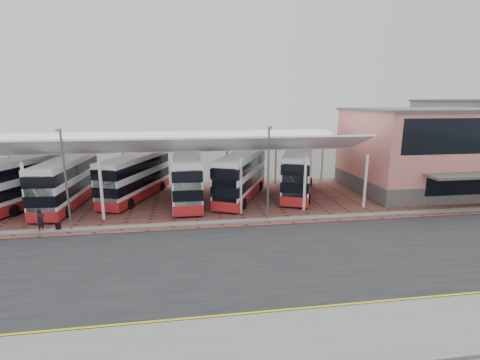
{
  "coord_description": "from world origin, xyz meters",
  "views": [
    {
      "loc": [
        -4.54,
        -21.5,
        10.13
      ],
      "look_at": [
        -0.19,
        7.72,
        3.33
      ],
      "focal_mm": 26.0,
      "sensor_mm": 36.0,
      "label": 1
    }
  ],
  "objects": [
    {
      "name": "lamp_west",
      "position": [
        -14.0,
        6.27,
        4.36
      ],
      "size": [
        0.16,
        0.9,
        8.07
      ],
      "color": "#54575A",
      "rests_on": "ground"
    },
    {
      "name": "bus_5",
      "position": [
        7.23,
        14.27,
        2.45
      ],
      "size": [
        6.72,
        11.84,
        4.81
      ],
      "rotation": [
        0.0,
        0.0,
        -0.37
      ],
      "color": "white",
      "rests_on": "forecourt"
    },
    {
      "name": "pedestrian",
      "position": [
        -16.16,
        6.2,
        1.0
      ],
      "size": [
        0.68,
        0.81,
        1.87
      ],
      "primitive_type": "imported",
      "rotation": [
        0.0,
        0.0,
        1.16
      ],
      "color": "black",
      "rests_on": "forecourt"
    },
    {
      "name": "terminal",
      "position": [
        23.0,
        13.92,
        4.66
      ],
      "size": [
        18.4,
        14.4,
        9.25
      ],
      "color": "#565250",
      "rests_on": "ground"
    },
    {
      "name": "sidewalk",
      "position": [
        0.0,
        -9.0,
        0.07
      ],
      "size": [
        120.0,
        4.0,
        0.14
      ],
      "primitive_type": "cube",
      "color": "slate",
      "rests_on": "ground"
    },
    {
      "name": "canopy",
      "position": [
        -6.0,
        13.94,
        5.8
      ],
      "size": [
        37.0,
        11.63,
        7.07
      ],
      "color": "white",
      "rests_on": "ground"
    },
    {
      "name": "bus_2",
      "position": [
        -10.12,
        15.03,
        2.32
      ],
      "size": [
        6.31,
        11.24,
        4.56
      ],
      "rotation": [
        0.0,
        0.0,
        -0.36
      ],
      "color": "white",
      "rests_on": "forecourt"
    },
    {
      "name": "bus_0",
      "position": [
        -19.95,
        14.43,
        2.44
      ],
      "size": [
        6.76,
        11.77,
        4.78
      ],
      "rotation": [
        0.0,
        0.0,
        -0.38
      ],
      "color": "white",
      "rests_on": "forecourt"
    },
    {
      "name": "bus_4",
      "position": [
        0.79,
        13.47,
        2.39
      ],
      "size": [
        7.06,
        11.46,
        4.69
      ],
      "rotation": [
        0.0,
        0.0,
        -0.42
      ],
      "color": "white",
      "rests_on": "forecourt"
    },
    {
      "name": "bus_1",
      "position": [
        -16.34,
        13.24,
        2.35
      ],
      "size": [
        3.31,
        11.31,
        4.6
      ],
      "rotation": [
        0.0,
        0.0,
        -0.06
      ],
      "color": "white",
      "rests_on": "forecourt"
    },
    {
      "name": "bus_3",
      "position": [
        -4.77,
        13.34,
        2.42
      ],
      "size": [
        2.98,
        11.56,
        4.75
      ],
      "rotation": [
        0.0,
        0.0,
        0.01
      ],
      "color": "white",
      "rests_on": "forecourt"
    },
    {
      "name": "yellow_line_near",
      "position": [
        0.0,
        -7.0,
        0.03
      ],
      "size": [
        120.0,
        0.12,
        0.01
      ],
      "primitive_type": "cube",
      "color": "#D3C906",
      "rests_on": "road"
    },
    {
      "name": "north_kerb",
      "position": [
        0.0,
        6.2,
        0.07
      ],
      "size": [
        120.0,
        0.8,
        0.14
      ],
      "primitive_type": "cube",
      "color": "slate",
      "rests_on": "ground"
    },
    {
      "name": "suitcase",
      "position": [
        -14.98,
        6.34,
        0.36
      ],
      "size": [
        0.35,
        0.25,
        0.6
      ],
      "primitive_type": "cube",
      "color": "black",
      "rests_on": "forecourt"
    },
    {
      "name": "forecourt",
      "position": [
        2.0,
        13.0,
        0.03
      ],
      "size": [
        72.0,
        16.0,
        0.06
      ],
      "primitive_type": "cube",
      "color": "brown",
      "rests_on": "ground"
    },
    {
      "name": "ground",
      "position": [
        0.0,
        0.0,
        0.0
      ],
      "size": [
        140.0,
        140.0,
        0.0
      ],
      "primitive_type": "plane",
      "color": "#4D514B"
    },
    {
      "name": "road",
      "position": [
        0.0,
        -1.0,
        0.01
      ],
      "size": [
        120.0,
        14.0,
        0.02
      ],
      "primitive_type": "cube",
      "color": "black",
      "rests_on": "ground"
    },
    {
      "name": "lamp_east",
      "position": [
        2.0,
        6.27,
        4.36
      ],
      "size": [
        0.16,
        0.9,
        8.07
      ],
      "color": "#54575A",
      "rests_on": "ground"
    },
    {
      "name": "yellow_line_far",
      "position": [
        0.0,
        -6.7,
        0.03
      ],
      "size": [
        120.0,
        0.12,
        0.01
      ],
      "primitive_type": "cube",
      "color": "#D3C906",
      "rests_on": "road"
    }
  ]
}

